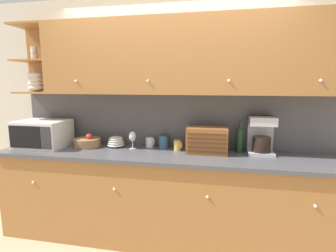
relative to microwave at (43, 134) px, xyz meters
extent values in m
plane|color=tan|center=(1.42, 0.30, -1.10)|extent=(24.00, 24.00, 0.00)
cube|color=beige|center=(1.42, 0.33, 0.20)|extent=(5.94, 0.06, 2.60)
cube|color=#A36B38|center=(1.42, -0.01, -0.64)|extent=(3.54, 0.63, 0.91)
cube|color=#4C4C51|center=(1.42, -0.03, -0.17)|extent=(3.56, 0.66, 0.04)
sphere|color=white|center=(0.10, -0.33, -0.44)|extent=(0.03, 0.03, 0.03)
sphere|color=white|center=(0.98, -0.33, -0.44)|extent=(0.03, 0.03, 0.03)
sphere|color=white|center=(1.87, -0.33, -0.44)|extent=(0.03, 0.03, 0.03)
sphere|color=white|center=(2.75, -0.33, -0.44)|extent=(0.03, 0.03, 0.03)
cube|color=#4C4C51|center=(1.42, 0.30, 0.15)|extent=(3.54, 0.01, 0.59)
cube|color=#A36B38|center=(1.63, 0.14, 0.83)|extent=(3.12, 0.33, 0.76)
cube|color=#A36B38|center=(-0.14, 0.29, 0.83)|extent=(0.42, 0.02, 0.76)
cube|color=#A36B38|center=(-0.14, 0.14, 0.46)|extent=(0.42, 0.33, 0.02)
cube|color=#A36B38|center=(-0.14, 0.14, 0.81)|extent=(0.42, 0.33, 0.02)
cube|color=#A36B38|center=(-0.14, 0.14, 1.20)|extent=(0.42, 0.33, 0.02)
sphere|color=white|center=(0.46, -0.03, 0.58)|extent=(0.03, 0.03, 0.03)
sphere|color=white|center=(1.24, -0.03, 0.58)|extent=(0.03, 0.03, 0.03)
sphere|color=white|center=(2.02, -0.03, 0.58)|extent=(0.03, 0.03, 0.03)
sphere|color=white|center=(2.80, -0.03, 0.58)|extent=(0.03, 0.03, 0.03)
ellipsoid|color=silver|center=(-0.14, 0.14, 0.51)|extent=(0.18, 0.18, 0.08)
ellipsoid|color=silver|center=(-0.14, 0.14, 0.56)|extent=(0.18, 0.18, 0.08)
ellipsoid|color=silver|center=(-0.14, 0.14, 0.61)|extent=(0.18, 0.18, 0.08)
ellipsoid|color=silver|center=(-0.14, 0.14, 0.66)|extent=(0.18, 0.18, 0.08)
cylinder|color=silver|center=(-0.14, 0.14, 0.86)|extent=(0.07, 0.07, 0.08)
cylinder|color=silver|center=(-0.14, 0.14, 0.94)|extent=(0.07, 0.07, 0.08)
cube|color=silver|center=(0.00, 0.00, 0.00)|extent=(0.53, 0.42, 0.30)
cube|color=black|center=(-0.06, -0.21, 0.00)|extent=(0.37, 0.01, 0.24)
cube|color=#2D2D33|center=(0.19, -0.21, 0.00)|extent=(0.12, 0.01, 0.24)
cylinder|color=#937047|center=(0.49, 0.10, -0.10)|extent=(0.30, 0.30, 0.09)
sphere|color=red|center=(0.53, 0.07, -0.03)|extent=(0.08, 0.08, 0.08)
ellipsoid|color=silver|center=(0.81, 0.15, -0.13)|extent=(0.20, 0.20, 0.04)
ellipsoid|color=silver|center=(0.81, 0.15, -0.10)|extent=(0.18, 0.18, 0.04)
ellipsoid|color=silver|center=(0.81, 0.15, -0.08)|extent=(0.17, 0.17, 0.04)
ellipsoid|color=silver|center=(0.81, 0.15, -0.05)|extent=(0.16, 0.16, 0.04)
cylinder|color=silver|center=(1.02, 0.10, -0.14)|extent=(0.07, 0.07, 0.01)
cylinder|color=silver|center=(1.02, 0.10, -0.10)|extent=(0.01, 0.01, 0.08)
ellipsoid|color=silver|center=(1.02, 0.10, -0.01)|extent=(0.08, 0.08, 0.11)
cylinder|color=silver|center=(1.19, 0.21, -0.09)|extent=(0.09, 0.09, 0.11)
torus|color=silver|center=(1.24, 0.21, -0.09)|extent=(0.01, 0.07, 0.07)
cylinder|color=#33567A|center=(1.35, 0.19, -0.08)|extent=(0.10, 0.10, 0.14)
cylinder|color=navy|center=(1.35, 0.19, -0.01)|extent=(0.11, 0.11, 0.01)
cylinder|color=gold|center=(1.52, 0.12, -0.09)|extent=(0.08, 0.08, 0.11)
torus|color=gold|center=(1.56, 0.12, -0.09)|extent=(0.01, 0.07, 0.07)
cube|color=brown|center=(1.83, 0.09, -0.01)|extent=(0.41, 0.25, 0.27)
cube|color=#4B2C16|center=(1.83, -0.04, -0.10)|extent=(0.38, 0.01, 0.02)
cube|color=#4B2C16|center=(1.83, -0.04, -0.06)|extent=(0.38, 0.01, 0.02)
cube|color=#4B2C16|center=(1.83, -0.04, -0.01)|extent=(0.38, 0.01, 0.02)
cube|color=#4B2C16|center=(1.83, -0.04, 0.03)|extent=(0.38, 0.01, 0.02)
cube|color=#4B2C16|center=(1.83, -0.04, 0.07)|extent=(0.38, 0.01, 0.02)
cylinder|color=#19381E|center=(2.16, 0.17, -0.04)|extent=(0.07, 0.07, 0.22)
sphere|color=#19381E|center=(2.16, 0.17, 0.08)|extent=(0.07, 0.07, 0.07)
cylinder|color=#19381E|center=(2.16, 0.17, 0.14)|extent=(0.03, 0.03, 0.08)
cube|color=#B7B7BC|center=(2.37, 0.15, -0.13)|extent=(0.25, 0.24, 0.03)
cylinder|color=black|center=(2.37, 0.13, -0.04)|extent=(0.18, 0.18, 0.15)
cube|color=#B7B7BC|center=(2.37, 0.24, 0.04)|extent=(0.25, 0.05, 0.38)
cube|color=#B7B7BC|center=(2.37, 0.15, 0.19)|extent=(0.25, 0.24, 0.08)
camera|label=1|loc=(1.96, -2.56, 0.56)|focal=28.00mm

